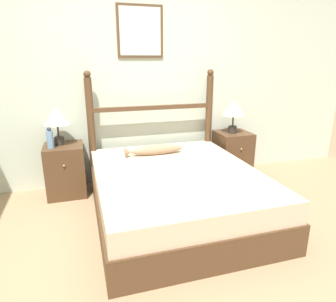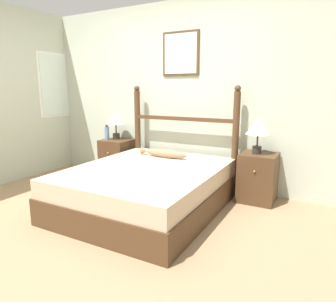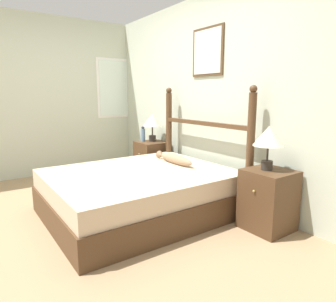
{
  "view_description": "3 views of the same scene",
  "coord_description": "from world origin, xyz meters",
  "views": [
    {
      "loc": [
        -0.64,
        -2.0,
        1.53
      ],
      "look_at": [
        0.24,
        0.93,
        0.59
      ],
      "focal_mm": 32.0,
      "sensor_mm": 36.0,
      "label": 1
    },
    {
      "loc": [
        2.01,
        -2.18,
        1.37
      ],
      "look_at": [
        0.27,
        1.05,
        0.61
      ],
      "focal_mm": 32.0,
      "sensor_mm": 36.0,
      "label": 2
    },
    {
      "loc": [
        3.03,
        -0.95,
        1.32
      ],
      "look_at": [
        0.13,
        1.08,
        0.65
      ],
      "focal_mm": 32.0,
      "sensor_mm": 36.0,
      "label": 3
    }
  ],
  "objects": [
    {
      "name": "ground_plane",
      "position": [
        0.0,
        0.0,
        0.0
      ],
      "size": [
        16.0,
        16.0,
        0.0
      ],
      "primitive_type": "plane",
      "color": "#9E7F5B"
    },
    {
      "name": "wall_back",
      "position": [
        0.0,
        1.73,
        1.28
      ],
      "size": [
        6.4,
        0.08,
        2.55
      ],
      "color": "beige",
      "rests_on": "ground_plane"
    },
    {
      "name": "bed",
      "position": [
        0.23,
        0.62,
        0.24
      ],
      "size": [
        1.58,
        1.94,
        0.48
      ],
      "color": "#4C331E",
      "rests_on": "ground_plane"
    },
    {
      "name": "headboard",
      "position": [
        0.23,
        1.55,
        0.75
      ],
      "size": [
        1.58,
        0.09,
        1.41
      ],
      "color": "#4C331E",
      "rests_on": "ground_plane"
    },
    {
      "name": "nightstand_left",
      "position": [
        -0.85,
        1.46,
        0.3
      ],
      "size": [
        0.43,
        0.45,
        0.6
      ],
      "color": "#4C331E",
      "rests_on": "ground_plane"
    },
    {
      "name": "nightstand_right",
      "position": [
        1.31,
        1.46,
        0.3
      ],
      "size": [
        0.43,
        0.45,
        0.6
      ],
      "color": "#4C331E",
      "rests_on": "ground_plane"
    },
    {
      "name": "table_lamp_left",
      "position": [
        -0.89,
        1.5,
        0.91
      ],
      "size": [
        0.29,
        0.29,
        0.43
      ],
      "color": "#2D2823",
      "rests_on": "nightstand_left"
    },
    {
      "name": "table_lamp_right",
      "position": [
        1.28,
        1.44,
        0.91
      ],
      "size": [
        0.29,
        0.29,
        0.43
      ],
      "color": "#2D2823",
      "rests_on": "nightstand_right"
    },
    {
      "name": "bottle",
      "position": [
        -0.97,
        1.37,
        0.71
      ],
      "size": [
        0.07,
        0.07,
        0.24
      ],
      "color": "#668CB2",
      "rests_on": "nightstand_left"
    },
    {
      "name": "fish_pillow",
      "position": [
        0.15,
        1.17,
        0.54
      ],
      "size": [
        0.67,
        0.11,
        0.11
      ],
      "color": "#997A5B",
      "rests_on": "bed"
    }
  ]
}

